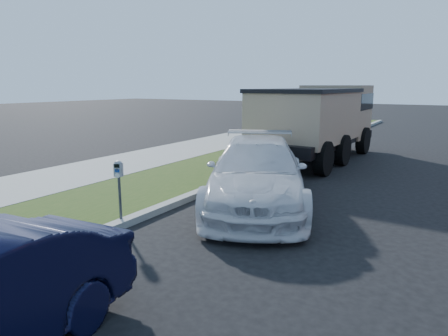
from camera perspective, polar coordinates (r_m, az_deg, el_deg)
The scene contains 5 objects.
ground at distance 7.83m, azimuth 5.07°, elevation -9.56°, with size 120.00×120.00×0.00m, color black.
streetside at distance 12.55m, azimuth -14.07°, elevation -1.38°, with size 6.12×50.00×0.15m.
parking_meter at distance 8.30m, azimuth -14.80°, elevation -1.31°, with size 0.20×0.16×1.24m.
white_wagon at distance 9.61m, azimuth 4.78°, elevation -0.58°, with size 2.23×5.47×1.59m, color silver.
dump_truck at distance 16.09m, azimuth 13.26°, elevation 7.01°, with size 3.08×7.33×2.84m.
Camera 1 is at (3.17, -6.57, 2.83)m, focal length 32.00 mm.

